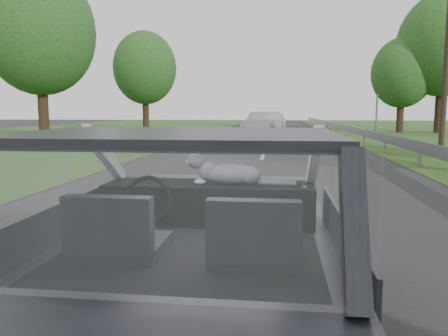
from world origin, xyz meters
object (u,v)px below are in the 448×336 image
(cat, at_px, (231,173))
(other_car, at_px, (264,125))
(highway_sign, at_px, (376,115))
(subject_car, at_px, (194,242))
(utility_pole, at_px, (447,62))

(cat, bearing_deg, other_car, 89.16)
(other_car, height_order, highway_sign, highway_sign)
(highway_sign, bearing_deg, cat, -91.20)
(other_car, bearing_deg, subject_car, -77.89)
(cat, height_order, other_car, other_car)
(cat, bearing_deg, subject_car, -107.65)
(highway_sign, bearing_deg, other_car, -145.65)
(cat, bearing_deg, highway_sign, 73.58)
(utility_pole, bearing_deg, cat, -113.84)
(cat, xyz_separation_m, utility_pole, (7.33, 16.60, 2.52))
(other_car, bearing_deg, highway_sign, 32.54)
(cat, distance_m, utility_pole, 18.32)
(subject_car, height_order, utility_pole, utility_pole)
(subject_car, distance_m, other_car, 22.09)
(highway_sign, bearing_deg, subject_car, -91.23)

